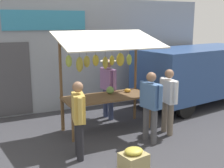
{
  "coord_description": "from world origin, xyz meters",
  "views": [
    {
      "loc": [
        2.94,
        6.39,
        2.74
      ],
      "look_at": [
        0.0,
        0.3,
        1.25
      ],
      "focal_mm": 46.22,
      "sensor_mm": 36.0,
      "label": 1
    }
  ],
  "objects_px": {
    "shopper_with_ponytail": "(151,102)",
    "parked_van": "(195,71)",
    "shopper_in_grey_tee": "(79,115)",
    "vendor_with_sunhat": "(108,84)",
    "shopper_with_shopping_bag": "(168,97)",
    "market_stall": "(106,69)",
    "produce_crate_near": "(134,160)"
  },
  "relations": [
    {
      "from": "market_stall",
      "to": "shopper_in_grey_tee",
      "type": "bearing_deg",
      "value": 47.06
    },
    {
      "from": "market_stall",
      "to": "shopper_with_ponytail",
      "type": "relative_size",
      "value": 1.53
    },
    {
      "from": "parked_van",
      "to": "produce_crate_near",
      "type": "xyz_separation_m",
      "value": [
        4.02,
        2.95,
        -0.92
      ]
    },
    {
      "from": "market_stall",
      "to": "shopper_with_shopping_bag",
      "type": "xyz_separation_m",
      "value": [
        -1.22,
        0.97,
        -0.63
      ]
    },
    {
      "from": "market_stall",
      "to": "parked_van",
      "type": "relative_size",
      "value": 0.54
    },
    {
      "from": "market_stall",
      "to": "shopper_with_shopping_bag",
      "type": "height_order",
      "value": "market_stall"
    },
    {
      "from": "market_stall",
      "to": "vendor_with_sunhat",
      "type": "relative_size",
      "value": 1.47
    },
    {
      "from": "shopper_with_ponytail",
      "to": "shopper_with_shopping_bag",
      "type": "relative_size",
      "value": 1.01
    },
    {
      "from": "produce_crate_near",
      "to": "shopper_in_grey_tee",
      "type": "bearing_deg",
      "value": -50.64
    },
    {
      "from": "vendor_with_sunhat",
      "to": "shopper_in_grey_tee",
      "type": "xyz_separation_m",
      "value": [
        1.56,
        1.95,
        -0.1
      ]
    },
    {
      "from": "shopper_with_ponytail",
      "to": "produce_crate_near",
      "type": "relative_size",
      "value": 3.09
    },
    {
      "from": "vendor_with_sunhat",
      "to": "shopper_with_ponytail",
      "type": "xyz_separation_m",
      "value": [
        -0.18,
        1.88,
        -0.07
      ]
    },
    {
      "from": "market_stall",
      "to": "shopper_with_shopping_bag",
      "type": "relative_size",
      "value": 1.55
    },
    {
      "from": "shopper_in_grey_tee",
      "to": "shopper_with_shopping_bag",
      "type": "height_order",
      "value": "shopper_with_shopping_bag"
    },
    {
      "from": "market_stall",
      "to": "produce_crate_near",
      "type": "xyz_separation_m",
      "value": [
        0.43,
        2.18,
        -1.36
      ]
    },
    {
      "from": "market_stall",
      "to": "vendor_with_sunhat",
      "type": "bearing_deg",
      "value": -118.95
    },
    {
      "from": "market_stall",
      "to": "shopper_in_grey_tee",
      "type": "relative_size",
      "value": 1.57
    },
    {
      "from": "shopper_with_ponytail",
      "to": "parked_van",
      "type": "relative_size",
      "value": 0.35
    },
    {
      "from": "shopper_with_shopping_bag",
      "to": "produce_crate_near",
      "type": "distance_m",
      "value": 2.17
    },
    {
      "from": "market_stall",
      "to": "shopper_with_ponytail",
      "type": "distance_m",
      "value": 1.46
    },
    {
      "from": "produce_crate_near",
      "to": "parked_van",
      "type": "bearing_deg",
      "value": -143.75
    },
    {
      "from": "vendor_with_sunhat",
      "to": "produce_crate_near",
      "type": "relative_size",
      "value": 3.22
    },
    {
      "from": "shopper_with_ponytail",
      "to": "vendor_with_sunhat",
      "type": "bearing_deg",
      "value": -5.31
    },
    {
      "from": "shopper_in_grey_tee",
      "to": "shopper_with_shopping_bag",
      "type": "xyz_separation_m",
      "value": [
        -2.4,
        -0.3,
        0.01
      ]
    },
    {
      "from": "market_stall",
      "to": "produce_crate_near",
      "type": "bearing_deg",
      "value": 78.75
    },
    {
      "from": "market_stall",
      "to": "shopper_in_grey_tee",
      "type": "distance_m",
      "value": 1.85
    },
    {
      "from": "parked_van",
      "to": "shopper_in_grey_tee",
      "type": "bearing_deg",
      "value": 14.65
    },
    {
      "from": "shopper_in_grey_tee",
      "to": "parked_van",
      "type": "height_order",
      "value": "parked_van"
    },
    {
      "from": "vendor_with_sunhat",
      "to": "shopper_with_shopping_bag",
      "type": "height_order",
      "value": "vendor_with_sunhat"
    },
    {
      "from": "shopper_with_ponytail",
      "to": "produce_crate_near",
      "type": "xyz_separation_m",
      "value": [
        0.99,
        0.98,
        -0.74
      ]
    },
    {
      "from": "parked_van",
      "to": "produce_crate_near",
      "type": "relative_size",
      "value": 8.75
    },
    {
      "from": "vendor_with_sunhat",
      "to": "shopper_in_grey_tee",
      "type": "distance_m",
      "value": 2.5
    }
  ]
}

